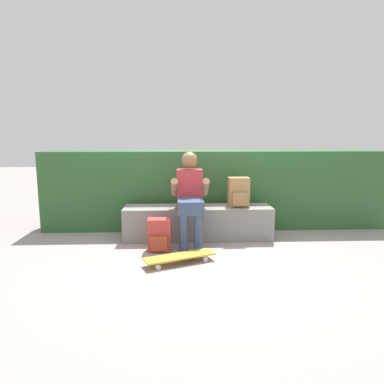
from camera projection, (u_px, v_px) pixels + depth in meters
name	position (u px, v px, depth m)	size (l,w,h in m)	color
ground_plane	(199.00, 246.00, 4.35)	(24.00, 24.00, 0.00)	gray
bench_main	(198.00, 222.00, 4.68)	(2.02, 0.46, 0.44)	gray
person_skater	(190.00, 195.00, 4.40)	(0.49, 0.62, 1.19)	#B73338
skateboard_near_person	(180.00, 257.00, 3.75)	(0.82, 0.49, 0.09)	gold
backpack_on_bench	(239.00, 193.00, 4.63)	(0.28, 0.23, 0.40)	#A37A47
backpack_on_ground	(159.00, 235.00, 4.16)	(0.28, 0.23, 0.40)	#B23833
hedge_row	(214.00, 189.00, 5.30)	(5.16, 0.69, 1.18)	#2E5B2E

